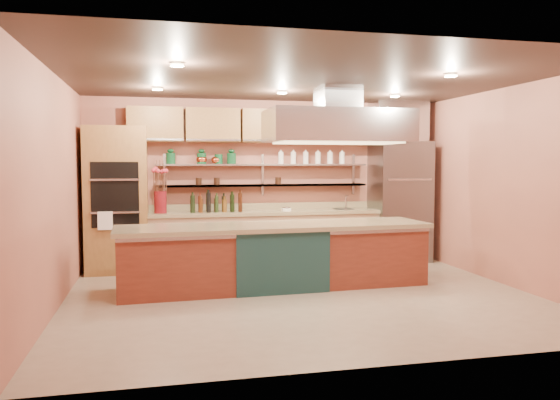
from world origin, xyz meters
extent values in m
cube|color=gray|center=(0.00, 0.00, -0.01)|extent=(6.00, 5.00, 0.02)
cube|color=black|center=(0.00, 0.00, 2.80)|extent=(6.00, 5.00, 0.02)
cube|color=#AF6753|center=(0.00, 2.50, 1.40)|extent=(6.00, 0.04, 2.80)
cube|color=#AF6753|center=(0.00, -2.50, 1.40)|extent=(6.00, 0.04, 2.80)
cube|color=#AF6753|center=(-3.00, 0.00, 1.40)|extent=(0.04, 5.00, 2.80)
cube|color=#AF6753|center=(3.00, 0.00, 1.40)|extent=(0.04, 5.00, 2.80)
cube|color=olive|center=(-2.45, 2.18, 1.15)|extent=(0.95, 0.64, 2.30)
cube|color=slate|center=(2.35, 2.14, 1.05)|extent=(0.95, 0.72, 2.10)
cube|color=tan|center=(-0.05, 2.20, 0.47)|extent=(3.84, 0.64, 0.93)
cube|color=#ADB0B4|center=(-0.05, 2.37, 1.35)|extent=(3.60, 0.26, 0.03)
cube|color=#ADB0B4|center=(-0.05, 2.37, 1.70)|extent=(3.60, 0.26, 0.03)
cube|color=olive|center=(0.00, 2.32, 2.35)|extent=(4.60, 0.36, 0.55)
cube|color=#ADB0B4|center=(0.67, 0.61, 2.25)|extent=(2.00, 1.00, 0.45)
cube|color=#FFE5A5|center=(0.00, 0.20, 2.77)|extent=(4.00, 2.80, 0.02)
cube|color=maroon|center=(-0.23, 0.61, 0.44)|extent=(4.27, 1.08, 0.88)
cylinder|color=maroon|center=(-1.78, 2.15, 1.11)|extent=(0.25, 0.25, 0.35)
cube|color=black|center=(-0.88, 2.15, 1.07)|extent=(0.91, 0.33, 0.29)
cube|color=white|center=(0.29, 2.15, 0.97)|extent=(0.16, 0.13, 0.08)
cylinder|color=silver|center=(1.39, 2.25, 1.05)|extent=(0.03, 0.03, 0.24)
ellipsoid|color=#BC4D2B|center=(-0.86, 2.37, 1.78)|extent=(0.19, 0.19, 0.13)
cylinder|color=#0D4020|center=(-0.82, 2.37, 1.79)|extent=(0.15, 0.15, 0.16)
camera|label=1|loc=(-1.83, -6.75, 1.75)|focal=35.00mm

